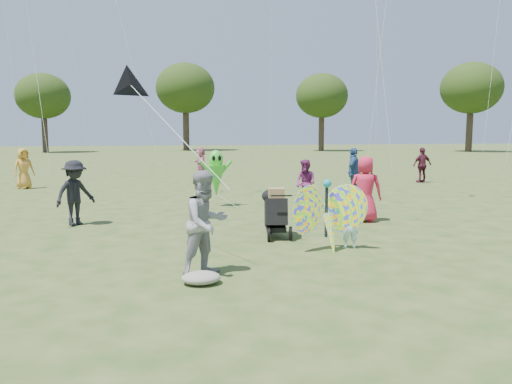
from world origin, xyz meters
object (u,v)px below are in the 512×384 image
(crowd_g, at_px, (24,169))
(jogging_stroller, at_px, (275,209))
(crowd_j, at_px, (201,164))
(crowd_b, at_px, (75,193))
(butterfly_kite, at_px, (328,217))
(crowd_c, at_px, (353,172))
(child_girl, at_px, (350,225))
(crowd_e, at_px, (306,183))
(crowd_a, at_px, (365,189))
(adult_man, at_px, (206,223))
(crowd_h, at_px, (422,165))
(alien_kite, at_px, (216,175))

(crowd_g, height_order, jogging_stroller, crowd_g)
(crowd_g, distance_m, crowd_j, 7.69)
(crowd_b, distance_m, butterfly_kite, 6.40)
(crowd_c, bearing_deg, crowd_g, -72.57)
(child_girl, xyz_separation_m, crowd_e, (0.78, 5.40, 0.26))
(crowd_a, bearing_deg, jogging_stroller, 50.53)
(jogging_stroller, xyz_separation_m, butterfly_kite, (0.70, -1.41, 0.05))
(crowd_a, relative_size, jogging_stroller, 1.54)
(adult_man, xyz_separation_m, crowd_b, (-2.69, 4.93, -0.04))
(crowd_j, bearing_deg, crowd_e, 13.25)
(jogging_stroller, bearing_deg, child_girl, -37.84)
(crowd_b, xyz_separation_m, crowd_c, (8.94, 3.99, 0.06))
(child_girl, bearing_deg, crowd_h, -110.42)
(adult_man, relative_size, crowd_j, 1.06)
(crowd_g, relative_size, crowd_j, 1.03)
(child_girl, height_order, butterfly_kite, butterfly_kite)
(crowd_g, distance_m, crowd_h, 17.13)
(crowd_b, distance_m, crowd_c, 9.79)
(crowd_j, xyz_separation_m, butterfly_kite, (1.04, -14.82, -0.13))
(crowd_h, distance_m, crowd_j, 10.26)
(crowd_j, bearing_deg, crowd_a, 13.57)
(crowd_e, xyz_separation_m, crowd_j, (-2.31, 9.33, 0.06))
(crowd_e, bearing_deg, crowd_a, -16.81)
(child_girl, bearing_deg, alien_kite, -57.83)
(child_girl, distance_m, crowd_e, 5.46)
(crowd_e, bearing_deg, alien_kite, -137.19)
(jogging_stroller, bearing_deg, crowd_c, 65.00)
(alien_kite, bearing_deg, crowd_a, -45.14)
(adult_man, relative_size, crowd_c, 0.97)
(crowd_e, height_order, alien_kite, alien_kite)
(crowd_j, relative_size, jogging_stroller, 1.45)
(crowd_c, relative_size, crowd_e, 1.19)
(child_girl, xyz_separation_m, crowd_g, (-8.89, 12.52, 0.35))
(crowd_h, xyz_separation_m, alien_kite, (-10.09, -5.39, 0.17))
(jogging_stroller, bearing_deg, crowd_j, 101.57)
(jogging_stroller, bearing_deg, crowd_b, 162.32)
(child_girl, xyz_separation_m, crowd_h, (8.22, 11.50, 0.33))
(crowd_g, bearing_deg, crowd_b, -104.15)
(crowd_b, height_order, crowd_j, crowd_b)
(crowd_g, distance_m, alien_kite, 9.49)
(crowd_b, relative_size, alien_kite, 0.92)
(adult_man, relative_size, alien_kite, 0.97)
(crowd_a, bearing_deg, alien_kite, -21.70)
(crowd_c, xyz_separation_m, crowd_h, (4.94, 3.84, -0.07))
(crowd_g, relative_size, alien_kite, 0.94)
(crowd_c, distance_m, alien_kite, 5.38)
(crowd_j, xyz_separation_m, alien_kite, (-0.35, -8.61, 0.18))
(crowd_h, bearing_deg, jogging_stroller, 39.77)
(adult_man, xyz_separation_m, crowd_a, (4.49, 3.96, -0.00))
(crowd_b, bearing_deg, adult_man, -102.49)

